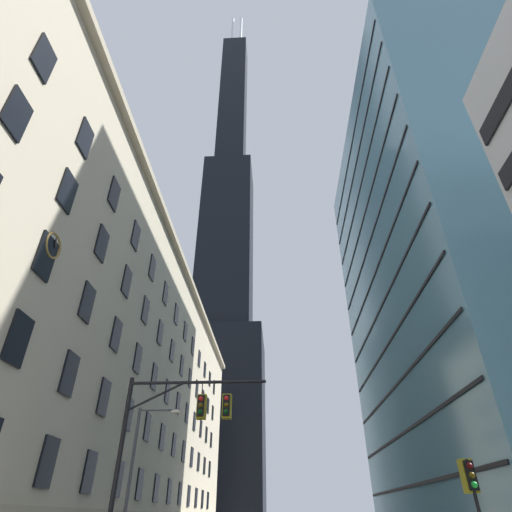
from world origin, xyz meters
TOP-DOWN VIEW (x-y plane):
  - station_building at (-19.04, 30.81)m, footprint 16.74×73.62m
  - dark_skyscraper at (-15.04, 93.66)m, footprint 22.92×22.92m
  - glass_office_midrise at (18.74, 26.18)m, footprint 15.59×35.01m
  - traffic_signal_mast at (-4.23, 5.74)m, footprint 6.41×0.63m
  - traffic_light_near_right at (6.55, 3.09)m, footprint 0.40×0.63m
  - street_lamppost at (-7.56, 11.35)m, footprint 2.46×0.32m

SIDE VIEW (x-z plane):
  - traffic_light_near_right at x=6.55m, z-range 1.12..4.45m
  - street_lamppost at x=-7.56m, z-range 0.87..7.88m
  - traffic_signal_mast at x=-4.23m, z-range 1.58..8.67m
  - station_building at x=-19.04m, z-range -0.02..27.96m
  - glass_office_midrise at x=18.74m, z-range 0.00..48.38m
  - dark_skyscraper at x=-15.04m, z-range -44.14..169.21m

